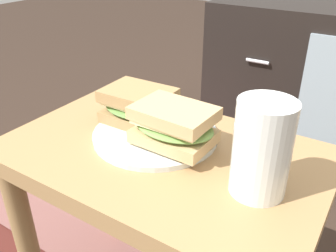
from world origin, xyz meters
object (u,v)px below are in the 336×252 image
Objects in this scene: sandwich_front at (139,106)px; sandwich_back at (174,125)px; plate at (156,134)px; beer_glass at (262,150)px.

sandwich_back reaches higher than sandwich_front.
sandwich_front is (-0.05, 0.02, 0.04)m from plate.
plate is 1.59× the size of sandwich_back.
sandwich_back is (0.05, -0.02, 0.04)m from plate.
sandwich_back is at bearing 169.10° from beer_glass.
plate is 1.65× the size of sandwich_front.
sandwich_back is 0.17m from beer_glass.
beer_glass is (0.27, -0.07, 0.03)m from sandwich_front.
plate is 0.07m from sandwich_back.
plate is 1.62× the size of beer_glass.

